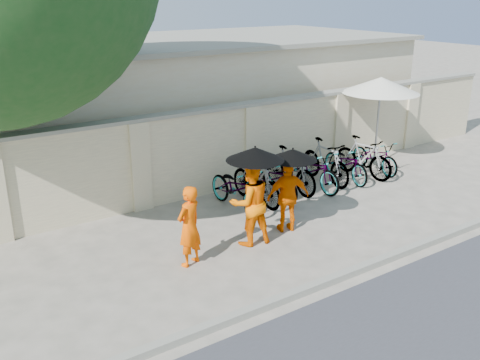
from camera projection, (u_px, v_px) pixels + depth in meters
ground at (258, 249)px, 10.19m from camera, size 80.00×80.00×0.00m
kerb at (319, 285)px, 8.84m from camera, size 40.00×0.16×0.12m
compound_wall at (215, 151)px, 12.88m from camera, size 20.00×0.30×2.00m
building_behind at (177, 97)px, 16.17m from camera, size 14.00×6.00×3.20m
monk_left at (189, 226)px, 9.39m from camera, size 0.64×0.53×1.49m
monk_center at (250, 203)px, 10.16m from camera, size 0.90×0.75×1.70m
parasol_center at (255, 154)px, 9.80m from camera, size 1.09×1.09×0.99m
monk_right at (288, 196)px, 10.75m from camera, size 0.94×0.62×1.49m
parasol_right at (293, 154)px, 10.40m from camera, size 0.95×0.95×0.91m
patio_umbrella at (381, 86)px, 14.33m from camera, size 2.25×2.25×2.48m
bike_0 at (236, 188)px, 11.91m from camera, size 0.72×1.90×0.99m
bike_1 at (256, 181)px, 12.23m from camera, size 0.54×1.80×1.08m
bike_2 at (273, 178)px, 12.64m from camera, size 0.67×1.84×0.96m
bike_3 at (290, 170)px, 12.96m from camera, size 0.59×1.84×1.09m
bike_4 at (312, 169)px, 13.15m from camera, size 0.70×1.91×0.99m
bike_5 at (325, 162)px, 13.56m from camera, size 0.65×1.89×1.12m
bike_6 at (346, 163)px, 13.76m from camera, size 0.83×1.81×0.92m
bike_7 at (363, 157)px, 14.00m from camera, size 0.74×1.82×1.06m
bike_8 at (375, 156)px, 14.42m from camera, size 0.69×1.71×0.88m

